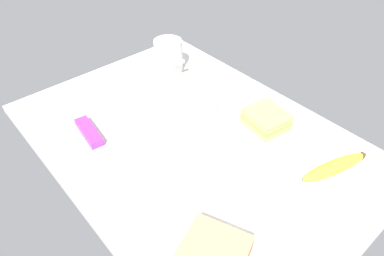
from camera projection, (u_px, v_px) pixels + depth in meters
tabletop at (192, 140)px, 89.99cm from camera, size 90.00×64.00×2.00cm
plate_of_food at (185, 103)px, 99.09cm from camera, size 18.17×18.17×1.20cm
coffee_mug_black at (168, 56)px, 110.05cm from camera, size 11.20×8.80×10.37cm
sandwich_main at (266, 119)px, 91.28cm from camera, size 11.46×10.60×4.40cm
sandwich_side at (214, 253)px, 62.70cm from camera, size 14.51×13.90×4.40cm
glass_of_milk at (248, 187)px, 70.83cm from camera, size 7.89×7.89×11.26cm
banana at (335, 167)px, 79.24cm from camera, size 7.92×18.02×3.32cm
snack_bar at (89, 132)px, 89.28cm from camera, size 11.81×4.62×2.00cm
paper_napkin at (124, 170)px, 80.53cm from camera, size 19.87×19.87×0.30cm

